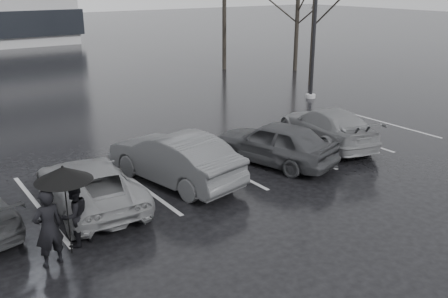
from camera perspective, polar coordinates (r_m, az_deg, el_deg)
The scene contains 13 objects.
ground at distance 13.75m, azimuth 3.15°, elevation -5.28°, with size 160.00×160.00×0.00m, color black.
car_main at distance 15.92m, azimuth 5.79°, elevation 0.74°, with size 1.64×4.07×1.39m, color black.
car_west_a at distance 14.43m, azimuth -5.72°, elevation -1.00°, with size 1.56×4.47×1.47m, color #2D2D30.
car_west_b at distance 13.32m, azimuth -15.13°, elevation -3.96°, with size 1.98×4.30×1.20m, color #535356.
car_east at distance 18.12m, azimuth 11.65°, elevation 2.58°, with size 1.84×4.53×1.32m, color #535356.
pedestrian_left at distance 10.81m, azimuth -19.44°, elevation -8.54°, with size 0.61×0.40×1.68m, color black.
pedestrian_right at distance 11.46m, azimuth -16.70°, elevation -7.23°, with size 0.71×0.55×1.46m, color black.
umbrella at distance 10.72m, azimuth -17.91°, elevation -2.71°, with size 1.19×1.19×2.02m.
lamp_post at distance 24.79m, azimuth 10.38°, elevation 14.70°, with size 0.47×0.47×8.62m.
stall_stripes at distance 15.25m, azimuth -5.03°, elevation -2.82°, with size 19.72×5.00×0.00m.
tree_east at distance 28.07m, azimuth 10.32°, elevation 15.26°, with size 0.26×0.26×8.00m, color black.
tree_ne at distance 32.71m, azimuth 8.38°, elevation 14.95°, with size 0.26×0.26×7.00m, color black.
tree_north at distance 32.79m, azimuth 0.04°, elevation 16.46°, with size 0.26×0.26×8.50m, color black.
Camera 1 is at (-7.80, -9.83, 5.61)m, focal length 40.00 mm.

